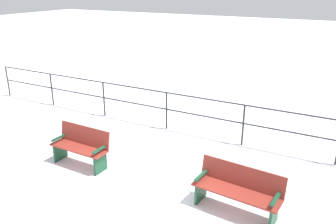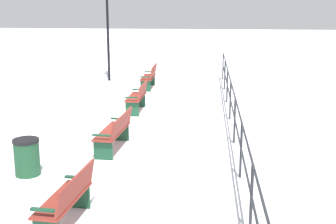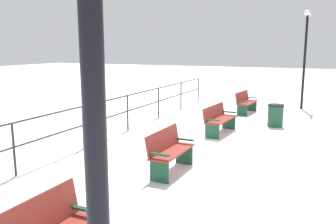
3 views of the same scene
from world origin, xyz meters
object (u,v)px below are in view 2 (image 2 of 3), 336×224
Objects in this scene: bench_third at (115,131)px; trash_bin at (27,157)px; bench_nearest at (150,76)px; bench_second at (138,96)px; bench_fourth at (68,198)px; lamppost_near at (107,2)px.

trash_bin is (1.50, 1.76, -0.08)m from bench_third.
bench_nearest is 0.88× the size of bench_third.
bench_second is 0.97× the size of bench_fourth.
bench_third reaches higher than trash_bin.
lamppost_near is at bearing -72.70° from bench_third.
bench_third is at bearing 91.41° from bench_nearest.
bench_fourth is 2.57m from trash_bin.
bench_nearest reaches higher than bench_third.
bench_second is 3.86m from bench_third.
trash_bin is at bearing -48.96° from bench_fourth.
bench_third is 3.86m from bench_fourth.
bench_second is 5.82m from trash_bin.
bench_nearest is 11.57m from bench_fourth.
bench_second is 0.87× the size of bench_third.
bench_second is at bearing 110.71° from lamppost_near.
lamppost_near is (2.06, -13.21, 2.86)m from bench_fourth.
trash_bin is (-0.58, 11.11, -2.94)m from lamppost_near.
bench_fourth is 2.00× the size of trash_bin.
bench_nearest is 9.58m from trash_bin.
bench_nearest and bench_second have the same top height.
bench_third is (-0.10, 7.72, -0.01)m from bench_nearest.
bench_fourth is (-0.07, 11.57, -0.02)m from bench_nearest.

